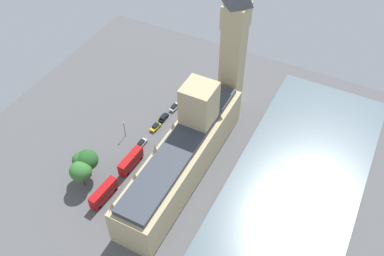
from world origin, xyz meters
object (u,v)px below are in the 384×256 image
(car_white_midblock, at_px, (174,107))
(pedestrian_by_river_gate, at_px, (134,196))
(double_decker_bus_leading, at_px, (131,161))
(plane_tree_opposite_hall, at_px, (87,160))
(double_decker_bus_under_trees, at_px, (104,193))
(street_lamp_slot_11, at_px, (124,126))
(car_black_far_end, at_px, (164,118))
(parliament_building, at_px, (185,151))
(pedestrian_corner, at_px, (154,168))
(plane_tree_trailing, at_px, (81,171))
(car_yellow_cab_kerbside, at_px, (156,127))
(clock_tower, at_px, (234,43))
(plane_tree_slot_10, at_px, (81,160))
(car_silver_near_tower, at_px, (142,143))

(car_white_midblock, distance_m, pedestrian_by_river_gate, 40.80)
(double_decker_bus_leading, bearing_deg, plane_tree_opposite_hall, 46.44)
(double_decker_bus_under_trees, distance_m, street_lamp_slot_11, 26.06)
(car_black_far_end, xyz_separation_m, pedestrian_by_river_gate, (-8.81, 33.41, -0.14))
(parliament_building, relative_size, pedestrian_by_river_gate, 36.61)
(pedestrian_corner, bearing_deg, car_white_midblock, 39.28)
(plane_tree_trailing, bearing_deg, car_yellow_cab_kerbside, -102.81)
(pedestrian_by_river_gate, distance_m, plane_tree_opposite_hall, 17.94)
(car_black_far_end, height_order, double_decker_bus_under_trees, double_decker_bus_under_trees)
(parliament_building, bearing_deg, plane_tree_opposite_hall, 33.03)
(clock_tower, xyz_separation_m, pedestrian_corner, (9.20, 38.16, -27.09))
(car_yellow_cab_kerbside, relative_size, pedestrian_corner, 2.74)
(clock_tower, bearing_deg, car_yellow_cab_kerbside, 50.83)
(clock_tower, height_order, double_decker_bus_under_trees, clock_tower)
(pedestrian_corner, distance_m, plane_tree_slot_10, 22.67)
(car_silver_near_tower, xyz_separation_m, plane_tree_slot_10, (8.92, 19.17, 6.58))
(pedestrian_corner, height_order, pedestrian_by_river_gate, pedestrian_by_river_gate)
(parliament_building, distance_m, double_decker_bus_under_trees, 27.54)
(car_white_midblock, bearing_deg, car_black_far_end, -92.10)
(car_white_midblock, bearing_deg, street_lamp_slot_11, -107.97)
(car_yellow_cab_kerbside, relative_size, plane_tree_opposite_hall, 0.43)
(double_decker_bus_under_trees, height_order, plane_tree_opposite_hall, plane_tree_opposite_hall)
(car_white_midblock, height_order, plane_tree_opposite_hall, plane_tree_opposite_hall)
(car_white_midblock, relative_size, plane_tree_trailing, 0.48)
(double_decker_bus_under_trees, height_order, pedestrian_by_river_gate, double_decker_bus_under_trees)
(car_white_midblock, bearing_deg, car_silver_near_tower, -88.33)
(car_white_midblock, bearing_deg, plane_tree_opposite_hall, -97.41)
(car_white_midblock, bearing_deg, double_decker_bus_leading, -83.54)
(car_white_midblock, relative_size, car_yellow_cab_kerbside, 1.03)
(car_yellow_cab_kerbside, bearing_deg, clock_tower, -123.34)
(plane_tree_trailing, distance_m, plane_tree_slot_10, 3.83)
(pedestrian_corner, bearing_deg, car_black_far_end, 45.76)
(car_black_far_end, distance_m, plane_tree_opposite_hall, 34.02)
(car_yellow_cab_kerbside, bearing_deg, car_white_midblock, -88.88)
(double_decker_bus_leading, bearing_deg, pedestrian_corner, -161.16)
(car_white_midblock, bearing_deg, plane_tree_trailing, -95.54)
(plane_tree_trailing, bearing_deg, pedestrian_by_river_gate, -169.42)
(car_silver_near_tower, xyz_separation_m, double_decker_bus_leading, (-1.96, 9.32, 1.75))
(pedestrian_by_river_gate, xyz_separation_m, street_lamp_slot_11, (16.35, -20.31, 4.00))
(parliament_building, xyz_separation_m, pedestrian_corner, (8.69, 5.23, -7.44))
(parliament_building, distance_m, car_yellow_cab_kerbside, 21.85)
(plane_tree_trailing, bearing_deg, parliament_building, -140.45)
(clock_tower, relative_size, car_black_far_end, 11.73)
(plane_tree_slot_10, height_order, street_lamp_slot_11, plane_tree_slot_10)
(car_black_far_end, xyz_separation_m, plane_tree_trailing, (7.22, 36.40, 6.01))
(street_lamp_slot_11, bearing_deg, plane_tree_trailing, 90.80)
(pedestrian_by_river_gate, bearing_deg, plane_tree_trailing, 126.93)
(parliament_building, relative_size, clock_tower, 1.13)
(street_lamp_slot_11, bearing_deg, pedestrian_corner, 153.28)
(car_black_far_end, bearing_deg, car_white_midblock, 84.94)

